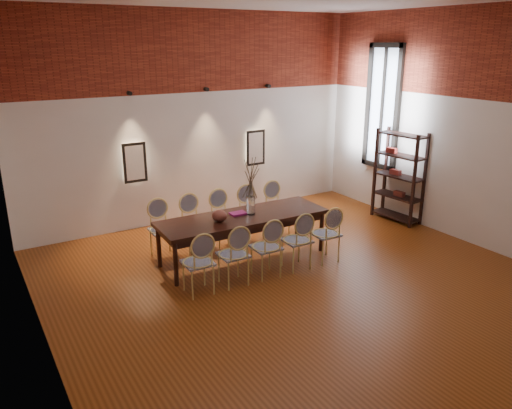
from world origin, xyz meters
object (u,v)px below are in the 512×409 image
bowl (219,216)px  book (238,213)px  chair_near_a (198,262)px  chair_far_e (277,209)px  shelving_rack (399,176)px  chair_far_c (224,219)px  dining_table (243,237)px  chair_far_d (251,214)px  chair_near_e (325,234)px  chair_far_a (163,230)px  chair_near_c (266,247)px  chair_near_d (297,240)px  chair_near_b (233,254)px  chair_far_b (194,224)px  vase (251,205)px

bowl → book: 0.44m
chair_near_a → chair_far_e: (2.27, 1.38, 0.00)m
shelving_rack → chair_far_c: bearing=164.4°
dining_table → chair_far_d: chair_far_d is taller
dining_table → chair_far_c: bearing=90.0°
chair_near_e → chair_far_a: bearing=146.8°
chair_near_a → chair_far_e: size_ratio=1.00×
chair_far_c → chair_far_d: size_ratio=1.00×
book → dining_table: bearing=-70.3°
chair_far_a → chair_far_e: size_ratio=1.00×
chair_far_a → chair_far_e: same height
dining_table → chair_far_e: bearing=33.2°
chair_near_c → chair_near_a: bearing=-180.0°
chair_near_c → chair_far_d: same height
chair_near_c → chair_far_d: bearing=69.1°
chair_near_e → book: (-1.12, 0.86, 0.30)m
dining_table → chair_near_d: chair_near_d is taller
chair_far_d → chair_far_a: bearing=0.0°
chair_near_a → chair_near_c: bearing=0.0°
chair_far_c → bowl: 0.97m
chair_near_b → chair_far_b: same height
chair_near_a → chair_far_d: same height
chair_far_d → chair_near_b: bearing=52.6°
chair_near_b → chair_far_e: size_ratio=1.00×
book → chair_near_a: bearing=-144.3°
chair_far_a → vase: 1.51m
dining_table → chair_far_c: chair_far_c is taller
chair_near_c → chair_far_b: (-0.51, 1.47, 0.00)m
chair_far_d → shelving_rack: size_ratio=0.52×
chair_far_d → shelving_rack: 3.09m
chair_near_b → chair_near_e: bearing=0.0°
chair_near_c → chair_far_e: bearing=52.6°
dining_table → chair_far_d: (0.58, 0.71, 0.09)m
chair_near_c → chair_near_e: 1.11m
chair_near_c → chair_far_d: (0.60, 1.43, 0.00)m
chair_near_a → chair_near_e: (2.22, -0.07, 0.00)m
chair_far_b → book: size_ratio=3.62×
chair_far_c → book: size_ratio=3.62×
chair_near_b → chair_far_d: bearing=52.6°
chair_near_e → chair_near_d: bearing=-180.0°
chair_far_b → shelving_rack: (4.10, -0.69, 0.43)m
chair_near_b → shelving_rack: 4.24m
dining_table → chair_near_a: chair_near_a is taller
chair_far_e → shelving_rack: (2.44, -0.64, 0.43)m
chair_near_b → chair_far_d: size_ratio=1.00×
dining_table → chair_far_c: 0.73m
chair_near_a → chair_near_d: size_ratio=1.00×
chair_near_b → vase: bearing=46.1°
chair_near_b → vase: 1.10m
chair_far_d → vase: 0.94m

